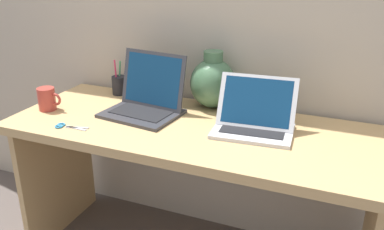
% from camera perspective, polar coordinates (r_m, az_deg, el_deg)
% --- Properties ---
extents(back_wall, '(4.40, 0.04, 2.40)m').
position_cam_1_polar(back_wall, '(1.98, 4.07, 15.24)').
color(back_wall, '#BCAD99').
rests_on(back_wall, ground).
extents(desk, '(1.60, 0.63, 0.72)m').
position_cam_1_polar(desk, '(1.84, 0.00, -5.71)').
color(desk, tan).
rests_on(desk, ground).
extents(laptop_left, '(0.36, 0.30, 0.27)m').
position_cam_1_polar(laptop_left, '(1.92, -6.15, 2.41)').
color(laptop_left, '#333338').
rests_on(laptop_left, desk).
extents(laptop_right, '(0.34, 0.26, 0.22)m').
position_cam_1_polar(laptop_right, '(1.73, 8.56, -0.31)').
color(laptop_right, silver).
rests_on(laptop_right, desk).
extents(green_vase, '(0.21, 0.21, 0.27)m').
position_cam_1_polar(green_vase, '(1.96, 2.86, 4.48)').
color(green_vase, '#47704C').
rests_on(green_vase, desk).
extents(coffee_mug, '(0.12, 0.08, 0.11)m').
position_cam_1_polar(coffee_mug, '(2.05, -19.15, 2.09)').
color(coffee_mug, '#B23D33').
rests_on(coffee_mug, desk).
extents(pen_cup, '(0.08, 0.08, 0.18)m').
position_cam_1_polar(pen_cup, '(2.18, -9.88, 4.06)').
color(pen_cup, black).
rests_on(pen_cup, desk).
extents(scissors, '(0.15, 0.06, 0.01)m').
position_cam_1_polar(scissors, '(1.84, -16.81, -1.50)').
color(scissors, '#B7B7BC').
rests_on(scissors, desk).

